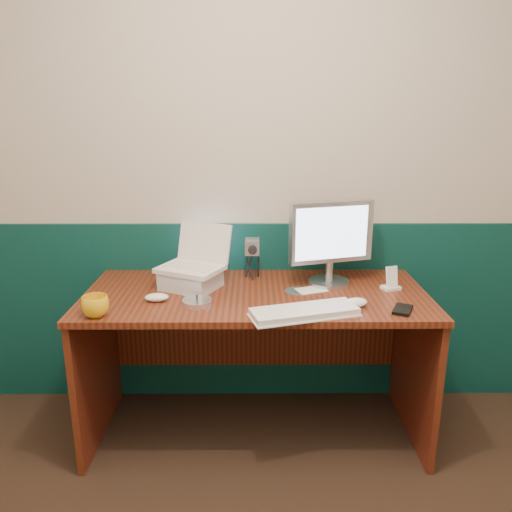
{
  "coord_description": "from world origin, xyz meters",
  "views": [
    {
      "loc": [
        -0.11,
        -0.82,
        1.56
      ],
      "look_at": [
        -0.1,
        1.23,
        0.97
      ],
      "focal_mm": 35.0,
      "sensor_mm": 36.0,
      "label": 1
    }
  ],
  "objects_px": {
    "laptop": "(190,247)",
    "mug": "(95,306)",
    "keyboard": "(304,313)",
    "camcorder": "(252,258)",
    "desk": "(256,364)",
    "monitor": "(330,243)"
  },
  "relations": [
    {
      "from": "keyboard",
      "to": "laptop",
      "type": "bearing_deg",
      "value": 129.82
    },
    {
      "from": "laptop",
      "to": "mug",
      "type": "relative_size",
      "value": 2.53
    },
    {
      "from": "mug",
      "to": "monitor",
      "type": "bearing_deg",
      "value": 21.56
    },
    {
      "from": "keyboard",
      "to": "mug",
      "type": "bearing_deg",
      "value": 163.94
    },
    {
      "from": "laptop",
      "to": "keyboard",
      "type": "xyz_separation_m",
      "value": [
        0.51,
        -0.34,
        -0.19
      ]
    },
    {
      "from": "laptop",
      "to": "monitor",
      "type": "relative_size",
      "value": 0.69
    },
    {
      "from": "desk",
      "to": "mug",
      "type": "bearing_deg",
      "value": -156.78
    },
    {
      "from": "laptop",
      "to": "mug",
      "type": "xyz_separation_m",
      "value": [
        -0.35,
        -0.35,
        -0.16
      ]
    },
    {
      "from": "monitor",
      "to": "keyboard",
      "type": "height_order",
      "value": "monitor"
    },
    {
      "from": "desk",
      "to": "mug",
      "type": "height_order",
      "value": "mug"
    },
    {
      "from": "camcorder",
      "to": "monitor",
      "type": "bearing_deg",
      "value": -12.29
    },
    {
      "from": "mug",
      "to": "laptop",
      "type": "bearing_deg",
      "value": 44.67
    },
    {
      "from": "laptop",
      "to": "camcorder",
      "type": "xyz_separation_m",
      "value": [
        0.29,
        0.15,
        -0.1
      ]
    },
    {
      "from": "mug",
      "to": "camcorder",
      "type": "height_order",
      "value": "camcorder"
    },
    {
      "from": "desk",
      "to": "camcorder",
      "type": "distance_m",
      "value": 0.52
    },
    {
      "from": "desk",
      "to": "mug",
      "type": "relative_size",
      "value": 14.25
    },
    {
      "from": "monitor",
      "to": "keyboard",
      "type": "xyz_separation_m",
      "value": [
        -0.16,
        -0.4,
        -0.19
      ]
    },
    {
      "from": "monitor",
      "to": "mug",
      "type": "xyz_separation_m",
      "value": [
        -1.02,
        -0.4,
        -0.16
      ]
    },
    {
      "from": "camcorder",
      "to": "laptop",
      "type": "bearing_deg",
      "value": -152.16
    },
    {
      "from": "monitor",
      "to": "keyboard",
      "type": "relative_size",
      "value": 0.93
    },
    {
      "from": "keyboard",
      "to": "camcorder",
      "type": "xyz_separation_m",
      "value": [
        -0.22,
        0.49,
        0.09
      ]
    },
    {
      "from": "desk",
      "to": "laptop",
      "type": "bearing_deg",
      "value": 168.59
    }
  ]
}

